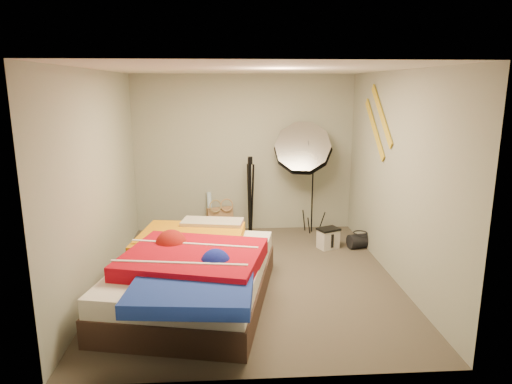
{
  "coord_description": "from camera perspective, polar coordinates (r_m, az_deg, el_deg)",
  "views": [
    {
      "loc": [
        -0.28,
        -5.25,
        2.32
      ],
      "look_at": [
        0.1,
        0.6,
        0.95
      ],
      "focal_mm": 32.0,
      "sensor_mm": 36.0,
      "label": 1
    }
  ],
  "objects": [
    {
      "name": "ceiling",
      "position": [
        5.26,
        -0.69,
        15.1
      ],
      "size": [
        4.0,
        4.0,
        0.0
      ],
      "primitive_type": "plane",
      "rotation": [
        3.14,
        0.0,
        0.0
      ],
      "color": "silver",
      "rests_on": "wall_back"
    },
    {
      "name": "camera_case",
      "position": [
        6.77,
        9.01,
        -5.82
      ],
      "size": [
        0.33,
        0.29,
        0.28
      ],
      "primitive_type": "cube",
      "rotation": [
        0.0,
        0.0,
        0.41
      ],
      "color": "beige",
      "rests_on": "floor"
    },
    {
      "name": "photo_umbrella",
      "position": [
        7.12,
        5.91,
        5.28
      ],
      "size": [
        1.19,
        0.94,
        1.89
      ],
      "color": "black",
      "rests_on": "floor"
    },
    {
      "name": "wall_left",
      "position": [
        5.56,
        -18.98,
        1.32
      ],
      "size": [
        0.0,
        4.0,
        4.0
      ],
      "primitive_type": "plane",
      "rotation": [
        1.57,
        0.0,
        1.57
      ],
      "color": "#969A8B",
      "rests_on": "floor"
    },
    {
      "name": "tote_bag",
      "position": [
        7.38,
        -4.49,
        -3.52
      ],
      "size": [
        0.45,
        0.3,
        0.43
      ],
      "primitive_type": "cube",
      "rotation": [
        -0.14,
        0.0,
        0.3
      ],
      "color": "#AB8057",
      "rests_on": "floor"
    },
    {
      "name": "wrapping_roll",
      "position": [
        7.43,
        -5.78,
        -2.51
      ],
      "size": [
        0.11,
        0.2,
        0.65
      ],
      "primitive_type": "cylinder",
      "rotation": [
        -0.17,
        0.0,
        0.23
      ],
      "color": "#649DD3",
      "rests_on": "floor"
    },
    {
      "name": "bed",
      "position": [
        5.1,
        -7.81,
        -10.02
      ],
      "size": [
        1.95,
        2.57,
        0.65
      ],
      "color": "#422D25",
      "rests_on": "floor"
    },
    {
      "name": "duffel_bag",
      "position": [
        6.88,
        12.86,
        -5.97
      ],
      "size": [
        0.38,
        0.28,
        0.21
      ],
      "primitive_type": "cylinder",
      "rotation": [
        0.0,
        1.57,
        0.22
      ],
      "color": "black",
      "rests_on": "floor"
    },
    {
      "name": "wall_front",
      "position": [
        3.44,
        1.13,
        -5.03
      ],
      "size": [
        3.5,
        0.0,
        3.5
      ],
      "primitive_type": "plane",
      "rotation": [
        -1.57,
        0.0,
        0.0
      ],
      "color": "#969A8B",
      "rests_on": "floor"
    },
    {
      "name": "floor",
      "position": [
        5.75,
        -0.62,
        -10.65
      ],
      "size": [
        4.0,
        4.0,
        0.0
      ],
      "primitive_type": "plane",
      "color": "brown",
      "rests_on": "ground"
    },
    {
      "name": "wall_stripe_upper",
      "position": [
        6.2,
        15.42,
        9.26
      ],
      "size": [
        0.02,
        0.91,
        0.78
      ],
      "primitive_type": "cube",
      "rotation": [
        0.7,
        0.0,
        0.0
      ],
      "color": "gold",
      "rests_on": "wall_right"
    },
    {
      "name": "wall_right",
      "position": [
        5.73,
        17.11,
        1.8
      ],
      "size": [
        0.0,
        4.0,
        4.0
      ],
      "primitive_type": "plane",
      "rotation": [
        1.57,
        0.0,
        -1.57
      ],
      "color": "#969A8B",
      "rests_on": "floor"
    },
    {
      "name": "wall_stripe_lower",
      "position": [
        6.45,
        14.59,
        7.66
      ],
      "size": [
        0.02,
        0.91,
        0.78
      ],
      "primitive_type": "cube",
      "rotation": [
        0.7,
        0.0,
        0.0
      ],
      "color": "gold",
      "rests_on": "wall_right"
    },
    {
      "name": "camera_tripod",
      "position": [
        7.11,
        -0.74,
        0.16
      ],
      "size": [
        0.07,
        0.07,
        1.26
      ],
      "color": "black",
      "rests_on": "floor"
    },
    {
      "name": "wall_back",
      "position": [
        7.34,
        -1.49,
        4.76
      ],
      "size": [
        3.5,
        0.0,
        3.5
      ],
      "primitive_type": "plane",
      "rotation": [
        1.57,
        0.0,
        0.0
      ],
      "color": "#969A8B",
      "rests_on": "floor"
    }
  ]
}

